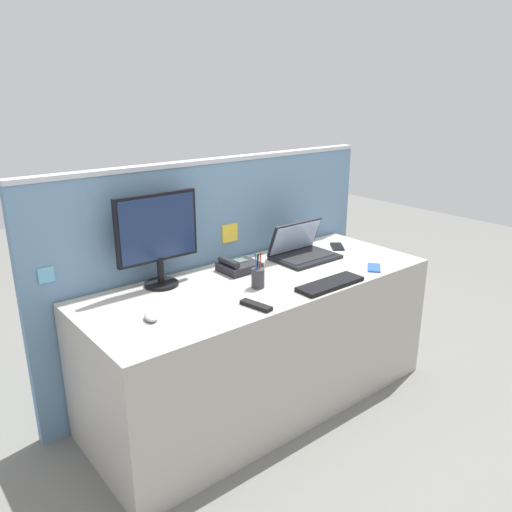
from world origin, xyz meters
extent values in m
plane|color=slate|center=(0.00, 0.00, 0.00)|extent=(10.00, 10.00, 0.00)
cube|color=#ADA89E|center=(0.00, 0.00, 0.38)|extent=(1.97, 0.76, 0.75)
cube|color=#6084A3|center=(0.00, 0.42, 0.67)|extent=(2.25, 0.06, 1.33)
cube|color=#B7BAC1|center=(0.00, 0.42, 1.34)|extent=(2.25, 0.07, 0.02)
cube|color=yellow|center=(0.07, 0.39, 0.91)|extent=(0.11, 0.01, 0.11)
cube|color=#66ADD1|center=(-0.99, 0.39, 0.90)|extent=(0.07, 0.01, 0.07)
cylinder|color=black|center=(-0.46, 0.26, 0.76)|extent=(0.18, 0.18, 0.02)
cylinder|color=black|center=(-0.46, 0.26, 0.83)|extent=(0.04, 0.04, 0.13)
cube|color=black|center=(-0.46, 0.28, 1.06)|extent=(0.45, 0.03, 0.35)
cube|color=#19284C|center=(-0.46, 0.26, 1.06)|extent=(0.42, 0.01, 0.32)
cube|color=black|center=(0.42, 0.10, 0.76)|extent=(0.38, 0.27, 0.02)
cube|color=black|center=(0.42, 0.11, 0.77)|extent=(0.34, 0.20, 0.00)
cube|color=black|center=(0.42, 0.19, 0.87)|extent=(0.38, 0.09, 0.20)
cube|color=#9EB2D1|center=(0.42, 0.19, 0.87)|extent=(0.35, 0.08, 0.18)
cube|color=#232328|center=(-0.01, 0.19, 0.77)|extent=(0.21, 0.18, 0.05)
cube|color=#4C6B5B|center=(0.02, 0.21, 0.80)|extent=(0.06, 0.06, 0.01)
cylinder|color=#232328|center=(-0.08, 0.19, 0.82)|extent=(0.04, 0.16, 0.04)
cube|color=black|center=(0.22, -0.30, 0.76)|extent=(0.39, 0.13, 0.02)
ellipsoid|color=#B2B5BC|center=(-0.70, -0.07, 0.77)|extent=(0.09, 0.11, 0.03)
cylinder|color=#333338|center=(-0.09, -0.08, 0.80)|extent=(0.07, 0.07, 0.10)
cylinder|color=#238438|center=(-0.08, -0.06, 0.86)|extent=(0.03, 0.01, 0.14)
cylinder|color=black|center=(-0.09, -0.07, 0.86)|extent=(0.01, 0.02, 0.14)
cylinder|color=blue|center=(-0.09, -0.07, 0.87)|extent=(0.02, 0.02, 0.15)
cylinder|color=red|center=(-0.08, -0.08, 0.87)|extent=(0.02, 0.01, 0.15)
cube|color=black|center=(0.75, 0.14, 0.76)|extent=(0.15, 0.17, 0.01)
cube|color=blue|center=(0.61, -0.27, 0.76)|extent=(0.15, 0.14, 0.01)
cube|color=black|center=(-0.26, -0.26, 0.76)|extent=(0.08, 0.18, 0.02)
camera|label=1|loc=(-1.64, -1.96, 1.73)|focal=35.65mm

